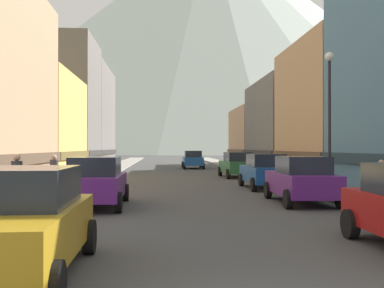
{
  "coord_description": "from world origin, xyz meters",
  "views": [
    {
      "loc": [
        -1.47,
        -4.35,
        2.12
      ],
      "look_at": [
        0.75,
        29.73,
        2.36
      ],
      "focal_mm": 43.35,
      "sensor_mm": 36.0,
      "label": 1
    }
  ],
  "objects": [
    {
      "name": "pedestrian_1",
      "position": [
        -6.25,
        11.25,
        0.97
      ],
      "size": [
        0.36,
        0.36,
        1.76
      ],
      "color": "#333338",
      "rests_on": "sidewalk_left"
    },
    {
      "name": "storefront_right_3",
      "position": [
        11.43,
        38.93,
        4.03
      ],
      "size": [
        8.16,
        12.86,
        8.37
      ],
      "color": "#66605B",
      "rests_on": "ground"
    },
    {
      "name": "pedestrian_2",
      "position": [
        6.25,
        11.49,
        0.85
      ],
      "size": [
        0.36,
        0.36,
        1.53
      ],
      "color": "brown",
      "rests_on": "sidewalk_right"
    },
    {
      "name": "car_right_3",
      "position": [
        3.8,
        27.96,
        0.9
      ],
      "size": [
        2.23,
        4.47,
        1.78
      ],
      "color": "#265933",
      "rests_on": "ground"
    },
    {
      "name": "pedestrian_0",
      "position": [
        -6.25,
        16.52,
        0.91
      ],
      "size": [
        0.36,
        0.36,
        1.65
      ],
      "color": "#333338",
      "rests_on": "sidewalk_left"
    },
    {
      "name": "storefront_right_4",
      "position": [
        11.4,
        51.72,
        3.32
      ],
      "size": [
        8.1,
        12.09,
        6.9
      ],
      "color": "tan",
      "rests_on": "ground"
    },
    {
      "name": "mountain_backdrop",
      "position": [
        25.87,
        260.0,
        64.29
      ],
      "size": [
        292.41,
        292.41,
        128.58
      ],
      "primitive_type": "cone",
      "color": "silver",
      "rests_on": "ground"
    },
    {
      "name": "car_right_1",
      "position": [
        3.8,
        12.85,
        0.9
      ],
      "size": [
        2.13,
        4.43,
        1.78
      ],
      "color": "#591E72",
      "rests_on": "ground"
    },
    {
      "name": "car_right_2",
      "position": [
        3.8,
        19.08,
        0.9
      ],
      "size": [
        2.08,
        4.41,
        1.78
      ],
      "color": "#19478C",
      "rests_on": "ground"
    },
    {
      "name": "car_driving_0",
      "position": [
        1.6,
        41.69,
        0.9
      ],
      "size": [
        2.06,
        4.4,
        1.78
      ],
      "color": "#19478C",
      "rests_on": "ground"
    },
    {
      "name": "streetlamp_right",
      "position": [
        5.35,
        14.1,
        3.99
      ],
      "size": [
        0.36,
        0.36,
        5.86
      ],
      "color": "black",
      "rests_on": "sidewalk_right"
    },
    {
      "name": "storefront_left_2",
      "position": [
        -12.4,
        28.26,
        3.44
      ],
      "size": [
        10.11,
        10.29,
        7.14
      ],
      "color": "#D8B259",
      "rests_on": "ground"
    },
    {
      "name": "sidewalk_right",
      "position": [
        6.25,
        35.0,
        0.07
      ],
      "size": [
        2.5,
        100.0,
        0.15
      ],
      "primitive_type": "cube",
      "color": "gray",
      "rests_on": "ground"
    },
    {
      "name": "car_left_0",
      "position": [
        -3.8,
        3.36,
        0.9
      ],
      "size": [
        2.13,
        4.43,
        1.78
      ],
      "color": "#B28419",
      "rests_on": "ground"
    },
    {
      "name": "sidewalk_left",
      "position": [
        -6.25,
        35.0,
        0.07
      ],
      "size": [
        2.5,
        100.0,
        0.15
      ],
      "primitive_type": "cube",
      "color": "gray",
      "rests_on": "ground"
    },
    {
      "name": "storefront_right_2",
      "position": [
        11.38,
        26.52,
        4.47
      ],
      "size": [
        8.06,
        11.15,
        9.27
      ],
      "color": "tan",
      "rests_on": "ground"
    },
    {
      "name": "storefront_left_3",
      "position": [
        -11.96,
        37.93,
        5.73
      ],
      "size": [
        9.23,
        8.48,
        11.82
      ],
      "color": "#66605B",
      "rests_on": "ground"
    },
    {
      "name": "storefront_left_4",
      "position": [
        -11.49,
        49.1,
        5.42
      ],
      "size": [
        8.27,
        13.64,
        11.19
      ],
      "color": "#66605B",
      "rests_on": "ground"
    },
    {
      "name": "car_left_1",
      "position": [
        -3.8,
        12.27,
        0.9
      ],
      "size": [
        2.09,
        4.41,
        1.78
      ],
      "color": "#591E72",
      "rests_on": "ground"
    }
  ]
}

